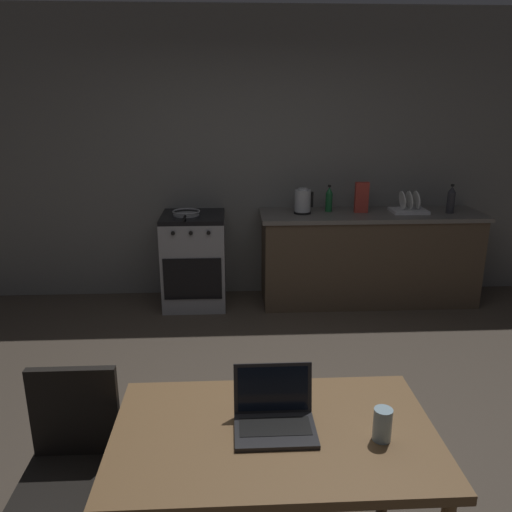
% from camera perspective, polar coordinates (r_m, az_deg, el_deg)
% --- Properties ---
extents(ground_plane, '(12.00, 12.00, 0.00)m').
position_cam_1_polar(ground_plane, '(3.27, 1.43, -19.91)').
color(ground_plane, '#473D33').
extents(back_wall, '(6.40, 0.10, 2.80)m').
position_cam_1_polar(back_wall, '(5.22, 2.74, 10.87)').
color(back_wall, slate).
rests_on(back_wall, ground_plane).
extents(kitchen_counter, '(2.16, 0.64, 0.91)m').
position_cam_1_polar(kitchen_counter, '(5.23, 12.39, -0.11)').
color(kitchen_counter, '#4C3D2D').
rests_on(kitchen_counter, ground_plane).
extents(stove_oven, '(0.60, 0.62, 0.91)m').
position_cam_1_polar(stove_oven, '(5.06, -6.89, -0.44)').
color(stove_oven, gray).
rests_on(stove_oven, ground_plane).
extents(dining_table, '(1.28, 0.77, 0.72)m').
position_cam_1_polar(dining_table, '(2.18, 2.03, -20.42)').
color(dining_table, brown).
rests_on(dining_table, ground_plane).
extents(chair, '(0.40, 0.40, 0.88)m').
position_cam_1_polar(chair, '(2.47, -19.84, -20.55)').
color(chair, black).
rests_on(chair, ground_plane).
extents(laptop, '(0.32, 0.26, 0.23)m').
position_cam_1_polar(laptop, '(2.13, 2.07, -17.45)').
color(laptop, '#232326').
rests_on(laptop, dining_table).
extents(electric_kettle, '(0.18, 0.16, 0.25)m').
position_cam_1_polar(electric_kettle, '(4.95, 5.23, 6.08)').
color(electric_kettle, black).
rests_on(electric_kettle, kitchen_counter).
extents(bottle, '(0.08, 0.08, 0.28)m').
position_cam_1_polar(bottle, '(5.30, 20.92, 5.90)').
color(bottle, '#2D2D33').
rests_on(bottle, kitchen_counter).
extents(frying_pan, '(0.27, 0.44, 0.05)m').
position_cam_1_polar(frying_pan, '(4.91, -7.79, 4.79)').
color(frying_pan, gray).
rests_on(frying_pan, stove_oven).
extents(drinking_glass, '(0.07, 0.07, 0.13)m').
position_cam_1_polar(drinking_glass, '(2.11, 13.91, -17.77)').
color(drinking_glass, '#99B7C6').
rests_on(drinking_glass, dining_table).
extents(cereal_box, '(0.13, 0.05, 0.30)m').
position_cam_1_polar(cereal_box, '(5.08, 11.69, 6.42)').
color(cereal_box, '#B2382D').
rests_on(cereal_box, kitchen_counter).
extents(dish_rack, '(0.34, 0.26, 0.21)m').
position_cam_1_polar(dish_rack, '(5.22, 16.67, 5.20)').
color(dish_rack, silver).
rests_on(dish_rack, kitchen_counter).
extents(bottle_b, '(0.07, 0.07, 0.26)m').
position_cam_1_polar(bottle_b, '(5.07, 8.14, 6.30)').
color(bottle_b, '#19592D').
rests_on(bottle_b, kitchen_counter).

